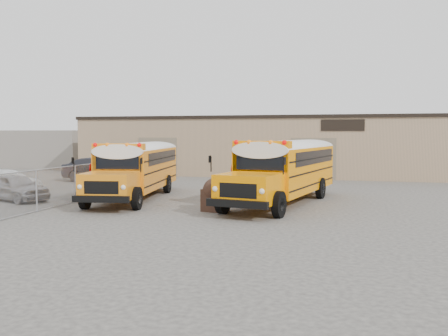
% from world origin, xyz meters
% --- Properties ---
extents(ground, '(120.00, 120.00, 0.00)m').
position_xyz_m(ground, '(0.00, 0.00, 0.00)').
color(ground, '#413E3B').
rests_on(ground, ground).
extents(warehouse, '(30.20, 10.20, 4.67)m').
position_xyz_m(warehouse, '(-0.00, 19.99, 2.37)').
color(warehouse, '#897255').
rests_on(warehouse, ground).
extents(chainlink_fence, '(0.07, 18.07, 1.81)m').
position_xyz_m(chainlink_fence, '(-6.00, 3.00, 0.90)').
color(chainlink_fence, '#979AA0').
rests_on(chainlink_fence, ground).
extents(distant_building_left, '(8.00, 6.00, 3.60)m').
position_xyz_m(distant_building_left, '(-22.00, 22.00, 1.80)').
color(distant_building_left, gray).
rests_on(distant_building_left, ground).
extents(school_bus_left, '(3.98, 10.19, 2.91)m').
position_xyz_m(school_bus_left, '(-4.96, 8.45, 1.68)').
color(school_bus_left, orange).
rests_on(school_bus_left, ground).
extents(school_bus_right, '(4.33, 10.73, 3.06)m').
position_xyz_m(school_bus_right, '(4.80, 8.93, 1.77)').
color(school_bus_right, '#FB8A00').
rests_on(school_bus_right, ground).
extents(tarp_bundle, '(1.15, 1.08, 1.44)m').
position_xyz_m(tarp_bundle, '(1.22, -0.79, 0.74)').
color(tarp_bundle, black).
rests_on(tarp_bundle, ground).
extents(car_silver, '(4.29, 2.85, 1.36)m').
position_xyz_m(car_silver, '(-9.22, -0.21, 0.68)').
color(car_silver, '#A2A2A6').
rests_on(car_silver, ground).
extents(car_white, '(4.42, 2.18, 1.24)m').
position_xyz_m(car_white, '(-12.34, 3.19, 0.62)').
color(car_white, white).
rests_on(car_white, ground).
extents(car_dark, '(5.06, 1.86, 1.65)m').
position_xyz_m(car_dark, '(-10.16, 9.88, 0.83)').
color(car_dark, black).
rests_on(car_dark, ground).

